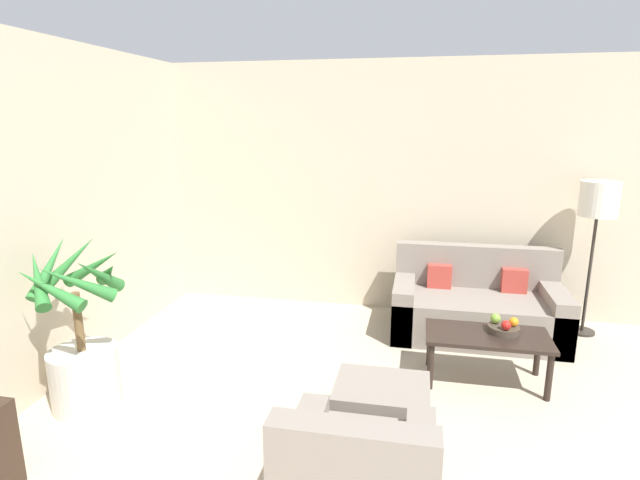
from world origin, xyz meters
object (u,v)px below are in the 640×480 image
coffee_table (487,341)px  apple_green (496,318)px  sofa_loveseat (476,308)px  floor_lamp (598,205)px  orange_fruit (514,322)px  potted_palm (82,349)px  apple_red (506,325)px  fruit_bowl (503,329)px  ottoman (381,410)px

coffee_table → apple_green: apple_green is taller
sofa_loveseat → coffee_table: size_ratio=1.67×
floor_lamp → orange_fruit: (-0.88, -1.13, -0.79)m
potted_palm → sofa_loveseat: (2.96, 1.90, -0.17)m
floor_lamp → apple_green: 1.68m
potted_palm → apple_red: potted_palm is taller
potted_palm → apple_red: (3.08, 0.93, 0.06)m
coffee_table → apple_green: (0.07, 0.10, 0.16)m
sofa_loveseat → floor_lamp: size_ratio=1.06×
apple_green → floor_lamp: bearing=47.4°
potted_palm → apple_red: bearing=16.8°
potted_palm → apple_red: 3.22m
floor_lamp → orange_fruit: bearing=-127.7°
apple_red → apple_green: size_ratio=0.94×
fruit_bowl → apple_green: apple_green is taller
sofa_loveseat → apple_green: sofa_loveseat is taller
sofa_loveseat → ottoman: size_ratio=2.58×
coffee_table → ottoman: size_ratio=1.55×
fruit_bowl → apple_red: size_ratio=3.18×
sofa_loveseat → fruit_bowl: bearing=-82.8°
floor_lamp → apple_red: (-0.95, -1.22, -0.78)m
floor_lamp → apple_red: floor_lamp is taller
sofa_loveseat → apple_green: 0.88m
coffee_table → apple_red: bearing=-9.0°
sofa_loveseat → coffee_table: (-0.01, -0.95, 0.08)m
floor_lamp → coffee_table: size_ratio=1.58×
sofa_loveseat → coffee_table: sofa_loveseat is taller
apple_green → orange_fruit: (0.13, -0.03, -0.00)m
apple_red → potted_palm: bearing=-163.2°
fruit_bowl → apple_red: apple_red is taller
orange_fruit → fruit_bowl: bearing=-171.2°
fruit_bowl → ottoman: fruit_bowl is taller
floor_lamp → coffee_table: bearing=-131.9°
sofa_loveseat → ottoman: 1.99m
coffee_table → apple_red: apple_red is taller
potted_palm → ottoman: size_ratio=2.04×
apple_red → orange_fruit: size_ratio=1.04×
ottoman → coffee_table: bearing=48.7°
sofa_loveseat → potted_palm: bearing=-147.3°
fruit_bowl → apple_green: size_ratio=2.98×
coffee_table → orange_fruit: size_ratio=13.00×
fruit_bowl → orange_fruit: bearing=8.8°
fruit_bowl → apple_red: (0.00, -0.08, 0.07)m
apple_red → ottoman: size_ratio=0.12×
apple_red → ottoman: bearing=-136.4°
sofa_loveseat → orange_fruit: sofa_loveseat is taller
apple_green → coffee_table: bearing=-122.8°
ottoman → fruit_bowl: bearing=46.2°
sofa_loveseat → orange_fruit: size_ratio=21.68×
floor_lamp → fruit_bowl: (-0.95, -1.14, -0.85)m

